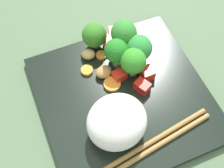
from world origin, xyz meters
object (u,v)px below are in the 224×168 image
Objects in this scene: square_plate at (124,98)px; carrot_slice_1 at (101,55)px; chopstick_pair at (147,149)px; broccoli_floret_4 at (133,61)px; rice_mound at (117,122)px.

carrot_slice_1 is at bearing 3.08° from square_plate.
broccoli_floret_4 is at bearing 66.33° from chopstick_pair.
square_plate is 7.72cm from rice_mound.
square_plate is at bearing -176.92° from carrot_slice_1.
chopstick_pair is at bearing -147.51° from rice_mound.
carrot_slice_1 is at bearing 32.42° from broccoli_floret_4.
chopstick_pair is (-4.86, -3.09, -3.00)cm from rice_mound.
rice_mound is (-5.35, 3.68, 4.17)cm from square_plate.
square_plate is 1.19× the size of chopstick_pair.
broccoli_floret_4 is 14.74cm from chopstick_pair.
broccoli_floret_4 is at bearing -37.45° from rice_mound.
chopstick_pair is (-19.63, 0.08, 0.16)cm from carrot_slice_1.
rice_mound is at bearing 145.50° from square_plate.
carrot_slice_1 is (5.82, 3.69, -3.66)cm from broccoli_floret_4.
chopstick_pair is (-13.82, 3.77, -3.50)cm from broccoli_floret_4.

